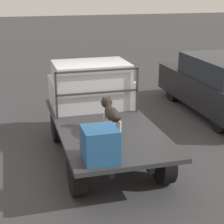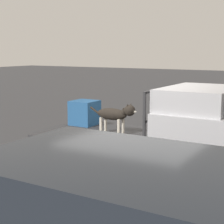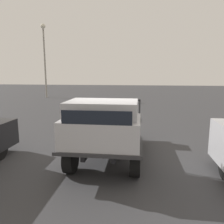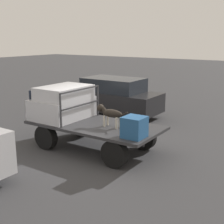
{
  "view_description": "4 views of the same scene",
  "coord_description": "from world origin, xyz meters",
  "px_view_note": "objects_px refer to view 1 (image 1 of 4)",
  "views": [
    {
      "loc": [
        -6.93,
        1.75,
        3.45
      ],
      "look_at": [
        -0.62,
        0.0,
        1.24
      ],
      "focal_mm": 60.0,
      "sensor_mm": 36.0,
      "label": 1
    },
    {
      "loc": [
        3.16,
        -6.32,
        2.46
      ],
      "look_at": [
        -0.62,
        0.0,
        1.24
      ],
      "focal_mm": 60.0,
      "sensor_mm": 36.0,
      "label": 2
    },
    {
      "loc": [
        6.24,
        0.87,
        2.47
      ],
      "look_at": [
        -0.62,
        0.0,
        1.24
      ],
      "focal_mm": 35.0,
      "sensor_mm": 36.0,
      "label": 3
    },
    {
      "loc": [
        -5.4,
        7.14,
        3.3
      ],
      "look_at": [
        -0.62,
        0.0,
        1.24
      ],
      "focal_mm": 50.0,
      "sensor_mm": 36.0,
      "label": 4
    }
  ],
  "objects_px": {
    "flatbed_truck": "(104,133)",
    "dog": "(111,112)",
    "parked_sedan": "(219,85)",
    "cargo_crate": "(100,144)"
  },
  "relations": [
    {
      "from": "parked_sedan",
      "to": "cargo_crate",
      "type": "bearing_deg",
      "value": 124.65
    },
    {
      "from": "cargo_crate",
      "to": "flatbed_truck",
      "type": "bearing_deg",
      "value": -16.46
    },
    {
      "from": "flatbed_truck",
      "to": "cargo_crate",
      "type": "bearing_deg",
      "value": 163.54
    },
    {
      "from": "flatbed_truck",
      "to": "parked_sedan",
      "type": "height_order",
      "value": "parked_sedan"
    },
    {
      "from": "flatbed_truck",
      "to": "parked_sedan",
      "type": "xyz_separation_m",
      "value": [
        2.04,
        -3.86,
        0.23
      ]
    },
    {
      "from": "flatbed_truck",
      "to": "dog",
      "type": "xyz_separation_m",
      "value": [
        -0.52,
        0.0,
        0.62
      ]
    },
    {
      "from": "flatbed_truck",
      "to": "dog",
      "type": "bearing_deg",
      "value": 179.65
    },
    {
      "from": "flatbed_truck",
      "to": "cargo_crate",
      "type": "height_order",
      "value": "cargo_crate"
    },
    {
      "from": "flatbed_truck",
      "to": "dog",
      "type": "height_order",
      "value": "dog"
    },
    {
      "from": "flatbed_truck",
      "to": "cargo_crate",
      "type": "xyz_separation_m",
      "value": [
        -1.63,
        0.48,
        0.49
      ]
    }
  ]
}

